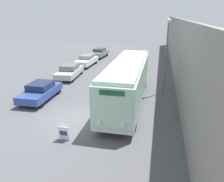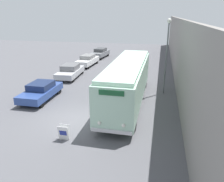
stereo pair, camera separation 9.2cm
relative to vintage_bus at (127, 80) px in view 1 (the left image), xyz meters
The scene contains 9 objects.
ground_plane 5.02m from the vintage_bus, 129.42° to the right, with size 80.00×80.00×0.00m, color #56565B.
building_wall_right 7.70m from the vintage_bus, 57.43° to the left, with size 0.30×60.00×6.25m.
vintage_bus is the anchor object (origin of this frame).
sign_board 6.83m from the vintage_bus, 113.08° to the right, with size 0.61×0.33×0.88m.
streetlamp 4.64m from the vintage_bus, 45.80° to the left, with size 0.36×0.36×6.36m.
parked_car_near 7.18m from the vintage_bus, behind, with size 2.00×4.50×1.41m.
parked_car_mid 9.46m from the vintage_bus, 140.99° to the left, with size 2.21×4.78×1.44m.
parked_car_far 14.00m from the vintage_bus, 121.53° to the left, with size 1.96×4.86×1.46m.
parked_car_distant 19.33m from the vintage_bus, 111.86° to the left, with size 2.14×4.77×1.49m.
Camera 1 is at (5.23, -12.40, 6.68)m, focal length 35.00 mm.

